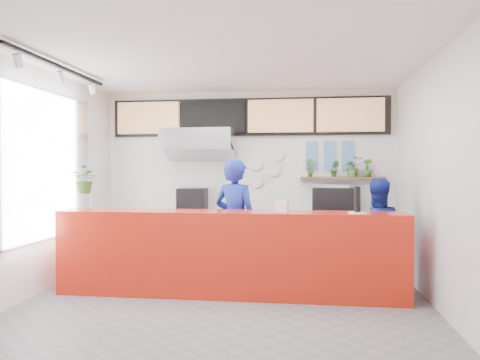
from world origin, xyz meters
The scene contains 44 objects.
floor centered at (0.00, 0.00, 0.00)m, with size 5.00×5.00×0.00m, color slate.
ceiling centered at (0.00, 0.00, 3.00)m, with size 5.00×5.00×0.00m, color silver.
wall_back centered at (0.00, 2.50, 1.50)m, with size 5.00×5.00×0.00m, color white.
wall_left centered at (-2.50, 0.00, 1.50)m, with size 5.00×5.00×0.00m, color white.
wall_right centered at (2.50, 0.00, 1.50)m, with size 5.00×5.00×0.00m, color white.
service_counter centered at (0.00, 0.40, 0.55)m, with size 4.50×0.60×1.10m, color red.
cream_band centered at (0.00, 2.49, 2.60)m, with size 5.00×0.02×0.80m, color beige.
prep_bench centered at (-0.80, 2.20, 0.45)m, with size 1.80×0.60×0.90m, color #B2B5BA.
panini_oven centered at (-0.92, 2.20, 1.11)m, with size 0.47×0.47×0.42m, color black.
extraction_hood centered at (-0.80, 2.15, 2.15)m, with size 1.20×0.70×0.35m, color #B2B5BA.
hood_lip centered at (-0.80, 2.15, 1.95)m, with size 1.20×0.70×0.08m, color #B2B5BA.
right_bench centered at (1.50, 2.20, 0.45)m, with size 1.80×0.60×0.90m, color #B2B5BA.
espresso_machine centered at (1.47, 2.20, 1.12)m, with size 0.69×0.49×0.44m, color black.
espresso_tray centered at (1.47, 2.20, 1.38)m, with size 0.57×0.39×0.05m, color #B0B3B7.
herb_shelf centered at (1.60, 2.40, 1.50)m, with size 1.40×0.18×0.04m, color brown.
menu_board_far_left centered at (-1.75, 2.38, 2.55)m, with size 1.10×0.10×0.55m, color tan.
menu_board_mid_left centered at (-0.59, 2.38, 2.55)m, with size 1.10×0.10×0.55m, color black.
menu_board_mid_right centered at (0.57, 2.38, 2.55)m, with size 1.10×0.10×0.55m, color tan.
menu_board_far_right centered at (1.73, 2.38, 2.55)m, with size 1.10×0.10×0.55m, color tan.
soffit centered at (0.00, 2.46, 2.55)m, with size 4.80×0.04×0.65m, color black.
window_pane centered at (-2.47, 0.30, 1.70)m, with size 0.04×2.20×1.90m, color silver.
window_frame centered at (-2.45, 0.30, 1.70)m, with size 0.03×2.30×2.00m, color #B2B5BA.
track_rail centered at (-2.10, 0.00, 2.94)m, with size 0.05×2.40×0.04m, color black.
dec_plate_a centered at (0.15, 2.47, 1.75)m, with size 0.24×0.24×0.03m, color silver.
dec_plate_b centered at (0.45, 2.47, 1.65)m, with size 0.24×0.24×0.03m, color silver.
dec_plate_c centered at (0.15, 2.47, 1.45)m, with size 0.24×0.24×0.03m, color silver.
dec_plate_d centered at (0.50, 2.47, 1.90)m, with size 0.24×0.24×0.03m, color silver.
photo_frame_a centered at (1.10, 2.48, 2.00)m, with size 0.20×0.02×0.25m, color #598CBF.
photo_frame_b centered at (1.40, 2.48, 2.00)m, with size 0.20×0.02×0.25m, color #598CBF.
photo_frame_c centered at (1.70, 2.48, 2.00)m, with size 0.20×0.02×0.25m, color #598CBF.
photo_frame_d centered at (1.10, 2.48, 1.75)m, with size 0.20×0.02×0.25m, color #598CBF.
photo_frame_e centered at (1.40, 2.48, 1.75)m, with size 0.20×0.02×0.25m, color #598CBF.
photo_frame_f centered at (1.70, 2.48, 1.75)m, with size 0.20×0.02×0.25m, color #598CBF.
staff_center centered at (0.01, 0.88, 0.90)m, with size 0.66×0.43×1.80m, color navy.
staff_right centered at (1.95, 0.97, 0.76)m, with size 0.74×0.58×1.52m, color navy.
herb_a centered at (1.06, 2.40, 1.68)m, with size 0.17×0.11×0.31m, color #316423.
herb_b centered at (1.48, 2.40, 1.66)m, with size 0.15×0.12×0.27m, color #316423.
herb_c centered at (1.78, 2.40, 1.69)m, with size 0.30×0.26×0.33m, color #316423.
herb_d centered at (2.01, 2.40, 1.67)m, with size 0.17×0.15×0.30m, color #316423.
glass_vase centered at (-1.97, 0.38, 1.21)m, with size 0.18×0.18×0.22m, color silver.
basil_vase centered at (-1.97, 0.38, 1.51)m, with size 0.35×0.30×0.39m, color #316423.
napkin_holder centered at (0.69, 0.40, 1.17)m, with size 0.16×0.10×0.14m, color white.
white_plate centered at (1.62, 0.31, 1.11)m, with size 0.22×0.22×0.02m, color white.
pepper_mill centered at (1.62, 0.31, 1.27)m, with size 0.08×0.08×0.32m, color black.
Camera 1 is at (0.94, -5.60, 1.64)m, focal length 35.00 mm.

